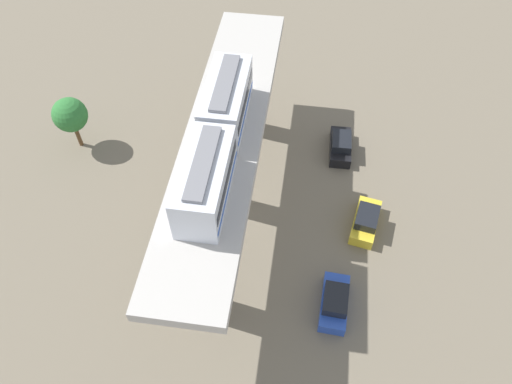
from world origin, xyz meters
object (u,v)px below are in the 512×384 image
Objects in this scene: tree_near_viaduct at (70,115)px; parked_car_black at (341,146)px; train at (216,138)px; parked_car_blue at (335,302)px; parked_car_yellow at (366,221)px.

parked_car_black is at bearing -174.12° from tree_near_viaduct.
parked_car_blue is at bearing 148.39° from train.
parked_car_yellow is 7.53m from parked_car_blue.
parked_car_black is at bearing -131.85° from train.
tree_near_viaduct is (23.13, 2.38, 2.84)m from parked_car_black.
tree_near_viaduct reaches higher than parked_car_black.
train is 3.16× the size of parked_car_blue.
parked_car_blue is 0.84× the size of tree_near_viaduct.
parked_car_yellow is 0.88× the size of tree_near_viaduct.
parked_car_yellow is at bearing -170.47° from train.
parked_car_blue is at bearing 88.95° from parked_car_black.
parked_car_blue is at bearing 84.08° from parked_car_yellow.
parked_car_yellow is 8.17m from parked_car_black.
tree_near_viaduct reaches higher than parked_car_yellow.
parked_car_black is at bearing -86.69° from parked_car_blue.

